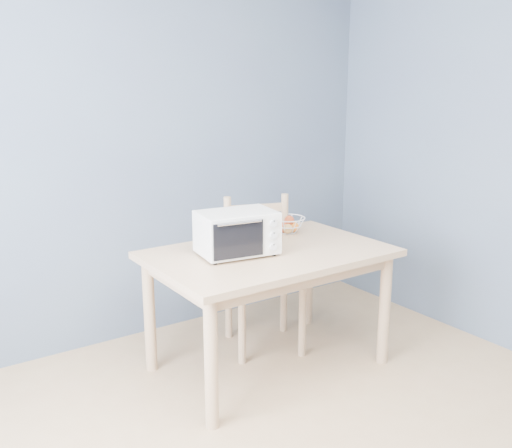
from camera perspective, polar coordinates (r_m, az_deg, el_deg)
room at (r=1.92m, az=11.40°, el=1.04°), size 4.01×4.51×2.61m
dining_table at (r=3.43m, az=1.29°, el=-4.31°), size 1.40×0.90×0.75m
toaster_oven at (r=3.27m, az=-2.19°, el=-0.87°), size 0.47×0.36×0.26m
fruit_basket at (r=3.78m, az=3.18°, el=-0.07°), size 0.26×0.26×0.12m
dining_chair at (r=3.78m, az=0.64°, el=-5.06°), size 0.59×0.59×0.99m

